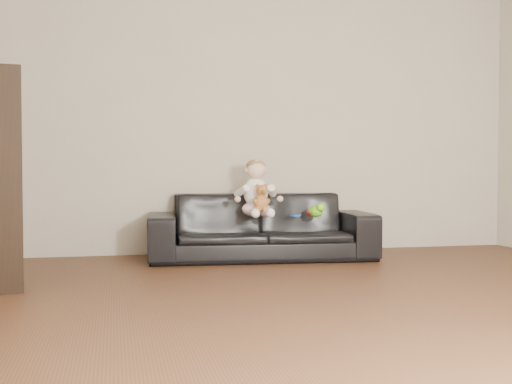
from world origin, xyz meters
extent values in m
plane|color=#482B19|center=(0.00, 0.00, 0.00)|extent=(5.50, 5.50, 0.00)
plane|color=#B8AE9A|center=(0.00, 2.75, 1.30)|extent=(5.00, 0.00, 5.00)
imported|color=black|center=(-0.21, 2.25, 0.29)|extent=(2.06, 0.94, 0.59)
ellipsoid|color=silver|center=(-0.28, 2.15, 0.45)|extent=(0.26, 0.23, 0.14)
ellipsoid|color=white|center=(-0.28, 2.17, 0.60)|extent=(0.23, 0.18, 0.26)
sphere|color=beige|center=(-0.28, 2.15, 0.81)|extent=(0.18, 0.18, 0.17)
ellipsoid|color=#8C603F|center=(-0.28, 2.16, 0.83)|extent=(0.18, 0.18, 0.12)
cylinder|color=silver|center=(-0.33, 1.99, 0.43)|extent=(0.08, 0.21, 0.08)
cylinder|color=silver|center=(-0.22, 1.99, 0.43)|extent=(0.08, 0.21, 0.08)
sphere|color=white|center=(-0.34, 1.88, 0.43)|extent=(0.07, 0.07, 0.07)
sphere|color=white|center=(-0.21, 1.88, 0.43)|extent=(0.07, 0.07, 0.07)
cylinder|color=white|center=(-0.41, 2.11, 0.62)|extent=(0.07, 0.18, 0.12)
cylinder|color=white|center=(-0.14, 2.11, 0.62)|extent=(0.07, 0.18, 0.12)
ellipsoid|color=#A0632D|center=(-0.27, 1.99, 0.52)|extent=(0.13, 0.12, 0.14)
sphere|color=#A0632D|center=(-0.27, 1.98, 0.63)|extent=(0.10, 0.10, 0.10)
sphere|color=#A0632D|center=(-0.30, 1.99, 0.66)|extent=(0.04, 0.04, 0.04)
sphere|color=#A0632D|center=(-0.23, 1.99, 0.66)|extent=(0.04, 0.04, 0.04)
sphere|color=#593819|center=(-0.27, 1.93, 0.62)|extent=(0.04, 0.04, 0.04)
ellipsoid|color=#65D018|center=(0.23, 2.00, 0.44)|extent=(0.13, 0.16, 0.10)
sphere|color=red|center=(0.20, 2.09, 0.42)|extent=(0.08, 0.08, 0.07)
cylinder|color=blue|center=(0.09, 2.16, 0.39)|extent=(0.10, 0.10, 0.01)
camera|label=1|loc=(-1.50, -3.37, 0.80)|focal=45.00mm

